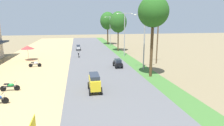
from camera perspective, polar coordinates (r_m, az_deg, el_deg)
name	(u,v)px	position (r m, az deg, el deg)	size (l,w,h in m)	color
parked_motorbike_third	(10,86)	(20.63, -28.66, -6.21)	(1.80, 0.54, 0.94)	black
parked_motorbike_fourth	(35,64)	(29.67, -22.41, -0.21)	(1.80, 0.54, 0.94)	black
vendor_umbrella	(27,47)	(34.93, -24.40, 4.36)	(2.20, 2.20, 2.52)	#99999E
median_tree_nearest	(153,12)	(22.53, 12.49, 14.88)	(3.52, 3.52, 9.46)	#4C351E
median_tree_second	(118,22)	(41.84, 1.91, 12.35)	(3.73, 3.73, 8.69)	#4C351E
median_tree_third	(108,21)	(54.25, -1.34, 12.74)	(4.25, 4.25, 9.18)	#4C351E
streetlamp_near	(144,38)	(25.84, 9.86, 7.60)	(3.16, 0.20, 7.65)	gray
streetlamp_mid	(125,31)	(36.13, 3.84, 9.60)	(3.16, 0.20, 8.19)	gray
streetlamp_far	(110,29)	(51.50, -0.58, 10.35)	(3.16, 0.20, 7.85)	gray
utility_pole_near	(158,34)	(30.34, 13.79, 8.48)	(1.80, 0.20, 8.91)	brown
car_van_yellow	(94,82)	(17.94, -5.38, -5.76)	(1.19, 2.41, 1.67)	gold
car_sedan_black	(118,63)	(27.26, 1.78, 0.09)	(1.10, 2.26, 1.19)	black
car_hatchback_silver	(78,47)	(44.10, -10.25, 4.75)	(1.04, 2.00, 1.23)	#B7BCC1
motorbike_ahead_second	(79,54)	(35.58, -10.17, 2.60)	(0.54, 1.80, 0.94)	black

